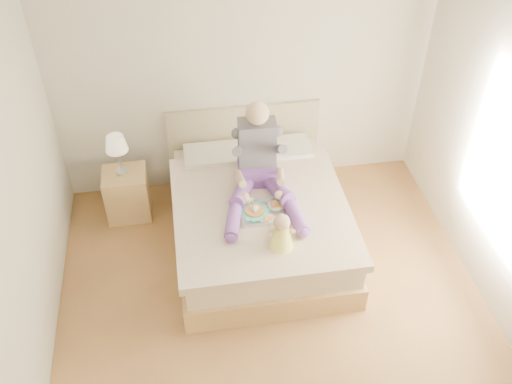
{
  "coord_description": "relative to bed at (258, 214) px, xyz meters",
  "views": [
    {
      "loc": [
        -0.69,
        -3.15,
        4.34
      ],
      "look_at": [
        -0.03,
        0.99,
        0.7
      ],
      "focal_mm": 40.0,
      "sensor_mm": 36.0,
      "label": 1
    }
  ],
  "objects": [
    {
      "name": "tray",
      "position": [
        0.02,
        -0.29,
        0.32
      ],
      "size": [
        0.47,
        0.38,
        0.13
      ],
      "rotation": [
        0.0,
        0.0,
        -0.03
      ],
      "color": "silver",
      "rests_on": "bed"
    },
    {
      "name": "lamp",
      "position": [
        -1.36,
        0.59,
        0.6
      ],
      "size": [
        0.23,
        0.23,
        0.47
      ],
      "color": "silver",
      "rests_on": "nightstand"
    },
    {
      "name": "room",
      "position": [
        0.08,
        -1.08,
        1.19
      ],
      "size": [
        4.02,
        4.22,
        2.71
      ],
      "color": "brown",
      "rests_on": "ground"
    },
    {
      "name": "nightstand",
      "position": [
        -1.34,
        0.58,
        -0.04
      ],
      "size": [
        0.46,
        0.41,
        0.56
      ],
      "rotation": [
        0.0,
        0.0,
        0.0
      ],
      "color": "#A8834E",
      "rests_on": "ground"
    },
    {
      "name": "adult",
      "position": [
        0.02,
        0.07,
        0.56
      ],
      "size": [
        0.78,
        1.12,
        0.92
      ],
      "rotation": [
        0.0,
        0.0,
        -0.06
      ],
      "color": "#5F3586",
      "rests_on": "bed"
    },
    {
      "name": "baby",
      "position": [
        0.09,
        -0.74,
        0.44
      ],
      "size": [
        0.25,
        0.33,
        0.37
      ],
      "rotation": [
        0.0,
        0.0,
        0.04
      ],
      "color": "#FFFC50",
      "rests_on": "bed"
    },
    {
      "name": "bed",
      "position": [
        0.0,
        0.0,
        0.0
      ],
      "size": [
        1.7,
        2.18,
        1.0
      ],
      "color": "#A8834E",
      "rests_on": "ground"
    }
  ]
}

